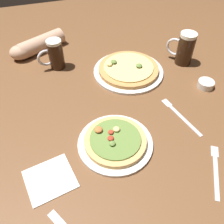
{
  "coord_description": "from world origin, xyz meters",
  "views": [
    {
      "loc": [
        -0.2,
        -0.64,
        0.71
      ],
      "look_at": [
        0.0,
        0.0,
        0.02
      ],
      "focal_mm": 39.17,
      "sensor_mm": 36.0,
      "label": 1
    }
  ],
  "objects_px": {
    "beer_mug_amber": "(185,48)",
    "ramekin_sauce": "(206,84)",
    "diner_arm": "(36,46)",
    "pizza_plate_far": "(128,70)",
    "fork_left": "(181,116)",
    "fork_spare": "(216,170)",
    "beer_mug_dark": "(55,55)",
    "napkin_folded": "(50,179)",
    "pizza_plate_near": "(115,142)"
  },
  "relations": [
    {
      "from": "beer_mug_dark",
      "to": "fork_left",
      "type": "distance_m",
      "value": 0.64
    },
    {
      "from": "beer_mug_dark",
      "to": "fork_left",
      "type": "height_order",
      "value": "beer_mug_dark"
    },
    {
      "from": "ramekin_sauce",
      "to": "fork_left",
      "type": "relative_size",
      "value": 0.32
    },
    {
      "from": "pizza_plate_near",
      "to": "napkin_folded",
      "type": "distance_m",
      "value": 0.25
    },
    {
      "from": "beer_mug_amber",
      "to": "fork_spare",
      "type": "distance_m",
      "value": 0.62
    },
    {
      "from": "pizza_plate_near",
      "to": "pizza_plate_far",
      "type": "relative_size",
      "value": 0.81
    },
    {
      "from": "pizza_plate_far",
      "to": "fork_spare",
      "type": "bearing_deg",
      "value": -80.68
    },
    {
      "from": "pizza_plate_near",
      "to": "fork_left",
      "type": "bearing_deg",
      "value": 10.4
    },
    {
      "from": "pizza_plate_near",
      "to": "beer_mug_amber",
      "type": "bearing_deg",
      "value": 39.25
    },
    {
      "from": "beer_mug_dark",
      "to": "beer_mug_amber",
      "type": "relative_size",
      "value": 0.91
    },
    {
      "from": "pizza_plate_near",
      "to": "napkin_folded",
      "type": "height_order",
      "value": "pizza_plate_near"
    },
    {
      "from": "beer_mug_amber",
      "to": "ramekin_sauce",
      "type": "bearing_deg",
      "value": -87.83
    },
    {
      "from": "pizza_plate_far",
      "to": "beer_mug_amber",
      "type": "relative_size",
      "value": 2.09
    },
    {
      "from": "beer_mug_dark",
      "to": "fork_spare",
      "type": "relative_size",
      "value": 0.77
    },
    {
      "from": "pizza_plate_far",
      "to": "fork_left",
      "type": "xyz_separation_m",
      "value": [
        0.1,
        -0.33,
        -0.01
      ]
    },
    {
      "from": "napkin_folded",
      "to": "fork_spare",
      "type": "relative_size",
      "value": 0.79
    },
    {
      "from": "pizza_plate_near",
      "to": "ramekin_sauce",
      "type": "bearing_deg",
      "value": 20.8
    },
    {
      "from": "pizza_plate_far",
      "to": "pizza_plate_near",
      "type": "bearing_deg",
      "value": -116.11
    },
    {
      "from": "diner_arm",
      "to": "fork_spare",
      "type": "bearing_deg",
      "value": -60.9
    },
    {
      "from": "beer_mug_amber",
      "to": "diner_arm",
      "type": "relative_size",
      "value": 0.54
    },
    {
      "from": "napkin_folded",
      "to": "ramekin_sauce",
      "type": "bearing_deg",
      "value": 19.31
    },
    {
      "from": "pizza_plate_near",
      "to": "diner_arm",
      "type": "xyz_separation_m",
      "value": [
        -0.21,
        0.69,
        0.02
      ]
    },
    {
      "from": "beer_mug_dark",
      "to": "napkin_folded",
      "type": "relative_size",
      "value": 0.96
    },
    {
      "from": "fork_left",
      "to": "diner_arm",
      "type": "distance_m",
      "value": 0.82
    },
    {
      "from": "pizza_plate_near",
      "to": "pizza_plate_far",
      "type": "distance_m",
      "value": 0.43
    },
    {
      "from": "pizza_plate_far",
      "to": "napkin_folded",
      "type": "bearing_deg",
      "value": -133.33
    },
    {
      "from": "beer_mug_dark",
      "to": "pizza_plate_far",
      "type": "bearing_deg",
      "value": -24.43
    },
    {
      "from": "ramekin_sauce",
      "to": "fork_left",
      "type": "xyz_separation_m",
      "value": [
        -0.19,
        -0.13,
        -0.01
      ]
    },
    {
      "from": "ramekin_sauce",
      "to": "fork_spare",
      "type": "height_order",
      "value": "ramekin_sauce"
    },
    {
      "from": "beer_mug_amber",
      "to": "diner_arm",
      "type": "distance_m",
      "value": 0.75
    },
    {
      "from": "fork_spare",
      "to": "diner_arm",
      "type": "bearing_deg",
      "value": 119.1
    },
    {
      "from": "fork_left",
      "to": "diner_arm",
      "type": "relative_size",
      "value": 0.76
    },
    {
      "from": "pizza_plate_near",
      "to": "fork_left",
      "type": "xyz_separation_m",
      "value": [
        0.29,
        0.05,
        -0.01
      ]
    },
    {
      "from": "napkin_folded",
      "to": "fork_spare",
      "type": "xyz_separation_m",
      "value": [
        0.53,
        -0.13,
        -0.0
      ]
    },
    {
      "from": "pizza_plate_far",
      "to": "fork_spare",
      "type": "height_order",
      "value": "pizza_plate_far"
    },
    {
      "from": "pizza_plate_near",
      "to": "ramekin_sauce",
      "type": "distance_m",
      "value": 0.52
    },
    {
      "from": "fork_left",
      "to": "fork_spare",
      "type": "distance_m",
      "value": 0.25
    },
    {
      "from": "beer_mug_dark",
      "to": "diner_arm",
      "type": "relative_size",
      "value": 0.49
    },
    {
      "from": "napkin_folded",
      "to": "diner_arm",
      "type": "xyz_separation_m",
      "value": [
        0.03,
        0.76,
        0.04
      ]
    },
    {
      "from": "pizza_plate_far",
      "to": "fork_spare",
      "type": "xyz_separation_m",
      "value": [
        0.1,
        -0.58,
        -0.01
      ]
    },
    {
      "from": "fork_left",
      "to": "fork_spare",
      "type": "relative_size",
      "value": 1.18
    },
    {
      "from": "pizza_plate_far",
      "to": "diner_arm",
      "type": "bearing_deg",
      "value": 142.48
    },
    {
      "from": "fork_spare",
      "to": "diner_arm",
      "type": "xyz_separation_m",
      "value": [
        -0.5,
        0.89,
        0.04
      ]
    },
    {
      "from": "diner_arm",
      "to": "beer_mug_dark",
      "type": "bearing_deg",
      "value": -63.38
    },
    {
      "from": "fork_spare",
      "to": "pizza_plate_near",
      "type": "bearing_deg",
      "value": 145.17
    },
    {
      "from": "ramekin_sauce",
      "to": "beer_mug_amber",
      "type": "bearing_deg",
      "value": 92.17
    },
    {
      "from": "fork_left",
      "to": "diner_arm",
      "type": "height_order",
      "value": "diner_arm"
    },
    {
      "from": "beer_mug_dark",
      "to": "pizza_plate_near",
      "type": "bearing_deg",
      "value": -76.26
    },
    {
      "from": "diner_arm",
      "to": "pizza_plate_far",
      "type": "bearing_deg",
      "value": -37.52
    },
    {
      "from": "beer_mug_dark",
      "to": "beer_mug_amber",
      "type": "distance_m",
      "value": 0.62
    }
  ]
}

